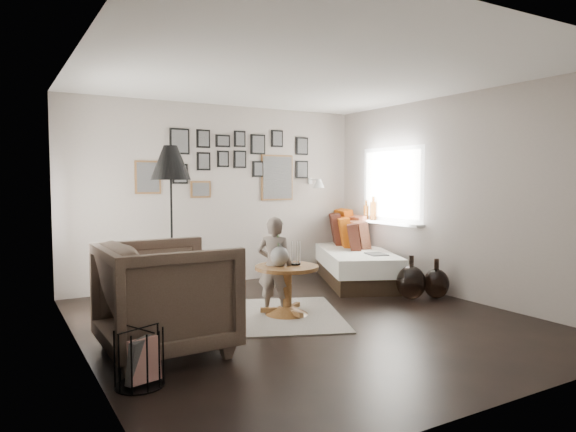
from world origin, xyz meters
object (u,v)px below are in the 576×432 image
magazine_basket (140,358)px  child (275,266)px  daybed (351,258)px  demijohn_large (411,282)px  vase (280,252)px  pedestal_table (287,292)px  floor_lamp (171,169)px  armchair (166,297)px  demijohn_small (436,283)px

magazine_basket → child: child is taller
daybed → magazine_basket: bearing=-123.1°
demijohn_large → magazine_basket: bearing=-164.1°
vase → pedestal_table: bearing=-14.0°
daybed → magazine_basket: (-3.75, -2.40, -0.12)m
daybed → floor_lamp: floor_lamp is taller
vase → demijohn_large: 1.90m
armchair → demijohn_small: size_ratio=2.13×
daybed → magazine_basket: daybed is taller
vase → demijohn_small: (2.15, -0.27, -0.52)m
daybed → demijohn_large: 1.36m
vase → demijohn_large: size_ratio=0.91×
pedestal_table → floor_lamp: size_ratio=0.38×
vase → floor_lamp: size_ratio=0.27×
armchair → demijohn_large: armchair is taller
child → demijohn_large: bearing=-142.1°
demijohn_large → daybed: bearing=87.1°
child → pedestal_table: bearing=-179.4°
daybed → child: size_ratio=2.07×
floor_lamp → magazine_basket: 2.48m
daybed → demijohn_small: daybed is taller
child → demijohn_small: bearing=-144.2°
pedestal_table → magazine_basket: size_ratio=1.59×
demijohn_small → floor_lamp: bearing=163.7°
vase → daybed: vase is taller
floor_lamp → demijohn_large: size_ratio=3.38×
armchair → demijohn_small: 3.63m
child → floor_lamp: bearing=14.3°
pedestal_table → daybed: 2.20m
vase → daybed: (1.90, 1.21, -0.38)m
daybed → child: child is taller
pedestal_table → magazine_basket: 2.26m
pedestal_table → demijohn_small: (2.07, -0.25, -0.07)m
demijohn_large → floor_lamp: bearing=164.2°
vase → daybed: size_ratio=0.22×
daybed → floor_lamp: (-2.91, -0.55, 1.30)m
daybed → demijohn_small: bearing=-56.2°
pedestal_table → magazine_basket: pedestal_table is taller
pedestal_table → demijohn_small: pedestal_table is taller
floor_lamp → pedestal_table: bearing=-31.9°
demijohn_small → pedestal_table: bearing=173.2°
floor_lamp → armchair: bearing=-109.7°
daybed → floor_lamp: bearing=-145.1°
daybed → child: (-1.92, -1.13, 0.22)m
floor_lamp → demijohn_small: floor_lamp is taller
pedestal_table → daybed: size_ratio=0.31×
floor_lamp → demijohn_large: floor_lamp is taller
magazine_basket → demijohn_large: demijohn_large is taller
demijohn_small → child: size_ratio=0.46×
child → vase: bearing=149.1°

